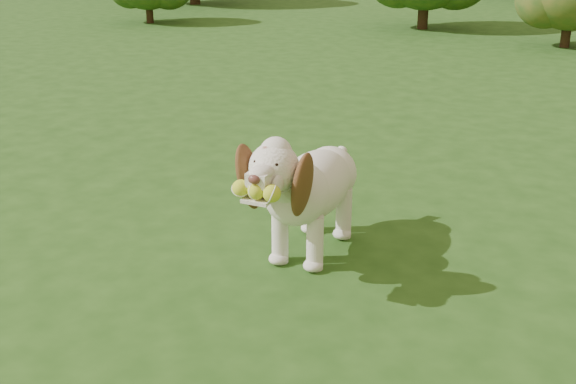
% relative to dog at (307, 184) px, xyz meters
% --- Properties ---
extents(ground, '(80.00, 80.00, 0.00)m').
position_rel_dog_xyz_m(ground, '(-0.26, -0.36, -0.40)').
color(ground, '#1F4212').
rests_on(ground, ground).
extents(dog, '(0.40, 1.15, 0.75)m').
position_rel_dog_xyz_m(dog, '(0.00, 0.00, 0.00)').
color(dog, silver).
rests_on(dog, ground).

